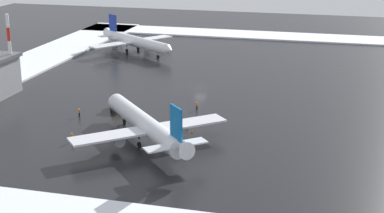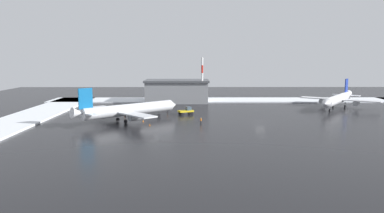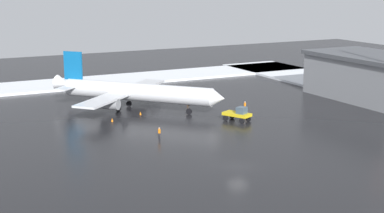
# 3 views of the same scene
# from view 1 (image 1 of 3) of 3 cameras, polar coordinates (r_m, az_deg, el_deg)

# --- Properties ---
(ground_plane) EXTENTS (240.00, 240.00, 0.00)m
(ground_plane) POSITION_cam_1_polar(r_m,az_deg,el_deg) (135.97, 0.81, 1.87)
(ground_plane) COLOR black
(snow_bank_far) EXTENTS (152.00, 16.00, 0.49)m
(snow_bank_far) POSITION_cam_1_polar(r_m,az_deg,el_deg) (155.27, -17.43, 3.13)
(snow_bank_far) COLOR white
(snow_bank_far) RESTS_ON ground_plane
(snow_bank_left) EXTENTS (14.00, 116.00, 0.49)m
(snow_bank_left) POSITION_cam_1_polar(r_m,az_deg,el_deg) (199.99, 5.47, 6.94)
(snow_bank_left) COLOR white
(snow_bank_left) RESTS_ON ground_plane
(airplane_far_rear) EXTENTS (27.30, 25.62, 9.98)m
(airplane_far_rear) POSITION_cam_1_polar(r_m,az_deg,el_deg) (101.54, -4.52, -1.73)
(airplane_far_rear) COLOR silver
(airplane_far_rear) RESTS_ON ground_plane
(airplane_parked_starboard) EXTENTS (24.49, 28.45, 9.73)m
(airplane_parked_starboard) POSITION_cam_1_polar(r_m,az_deg,el_deg) (172.98, -5.44, 6.28)
(airplane_parked_starboard) COLOR white
(airplane_parked_starboard) RESTS_ON ground_plane
(pushback_tug) EXTENTS (5.10, 3.96, 2.50)m
(pushback_tug) POSITION_cam_1_polar(r_m,az_deg,el_deg) (120.65, -7.42, 0.31)
(pushback_tug) COLOR gold
(pushback_tug) RESTS_ON ground_plane
(ground_crew_by_nose_gear) EXTENTS (0.36, 0.36, 1.71)m
(ground_crew_by_nose_gear) POSITION_cam_1_polar(r_m,az_deg,el_deg) (104.30, -11.56, -2.87)
(ground_crew_by_nose_gear) COLOR black
(ground_crew_by_nose_gear) RESTS_ON ground_plane
(ground_crew_near_tug) EXTENTS (0.36, 0.36, 1.71)m
(ground_crew_near_tug) POSITION_cam_1_polar(r_m,az_deg,el_deg) (117.42, -10.89, -0.51)
(ground_crew_near_tug) COLOR black
(ground_crew_near_tug) RESTS_ON ground_plane
(ground_crew_mid_apron) EXTENTS (0.36, 0.36, 1.71)m
(ground_crew_mid_apron) POSITION_cam_1_polar(r_m,az_deg,el_deg) (119.53, 0.47, 0.14)
(ground_crew_mid_apron) COLOR black
(ground_crew_mid_apron) RESTS_ON ground_plane
(antenna_mast) EXTENTS (0.70, 0.70, 17.66)m
(antenna_mast) POSITION_cam_1_polar(r_m,az_deg,el_deg) (135.59, -17.20, 4.88)
(antenna_mast) COLOR red
(antenna_mast) RESTS_ON ground_plane
(traffic_cone_near_nose) EXTENTS (0.36, 0.36, 0.55)m
(traffic_cone_near_nose) POSITION_cam_1_polar(r_m,az_deg,el_deg) (106.82, 0.01, -2.40)
(traffic_cone_near_nose) COLOR orange
(traffic_cone_near_nose) RESTS_ON ground_plane
(traffic_cone_mid_line) EXTENTS (0.36, 0.36, 0.55)m
(traffic_cone_mid_line) POSITION_cam_1_polar(r_m,az_deg,el_deg) (106.21, -3.50, -2.56)
(traffic_cone_mid_line) COLOR orange
(traffic_cone_mid_line) RESTS_ON ground_plane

